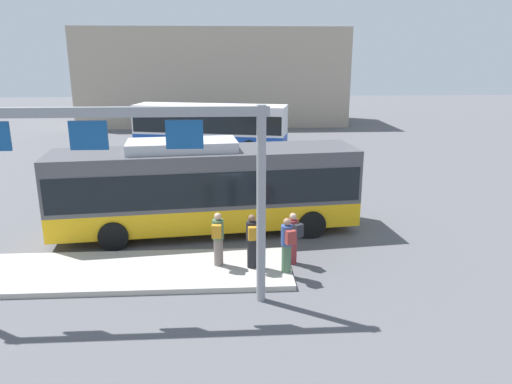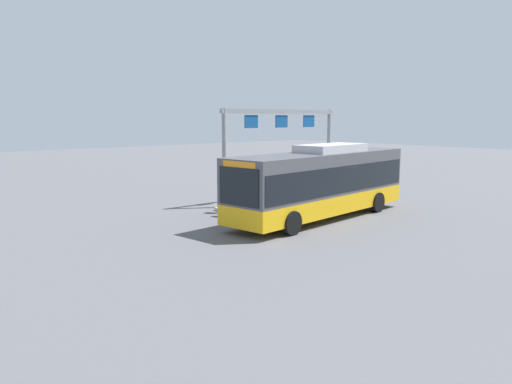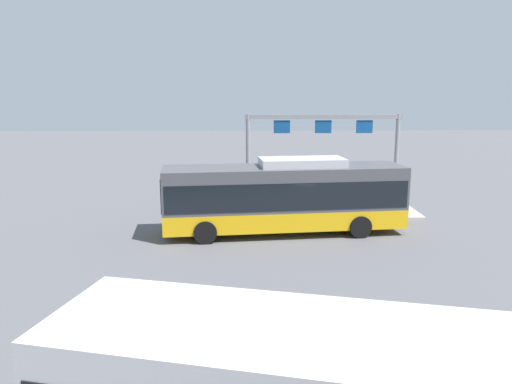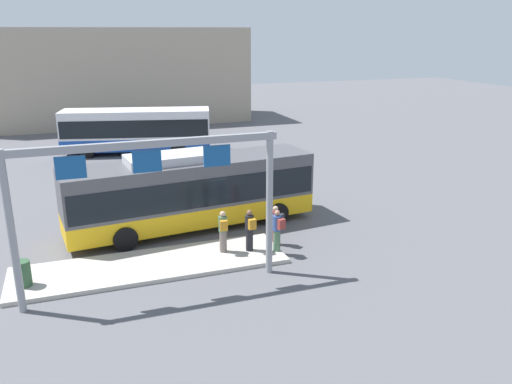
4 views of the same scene
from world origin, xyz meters
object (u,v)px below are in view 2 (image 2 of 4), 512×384
Objects in this scene: person_waiting_mid at (266,190)px; trash_bin at (347,185)px; person_waiting_far at (227,192)px; bus_main at (321,180)px; person_waiting_near at (248,191)px; person_boarding at (234,198)px.

person_waiting_mid is 1.86× the size of trash_bin.
person_waiting_mid and person_waiting_far have the same top height.
bus_main is 3.45m from person_waiting_mid.
person_waiting_near is at bearing 50.59° from person_waiting_far.
person_waiting_near reaches higher than person_boarding.
person_waiting_mid is (-2.33, -0.33, 0.16)m from person_boarding.
bus_main is 6.65× the size of person_waiting_near.
person_waiting_near is (1.47, -3.56, -0.76)m from bus_main.
person_boarding is at bearing 4.63° from trash_bin.
person_waiting_near is 1.04m from person_waiting_mid.
person_boarding is at bearing -74.31° from person_waiting_mid.
person_waiting_near is 1.86× the size of trash_bin.
person_waiting_near is at bearing 1.51° from trash_bin.
bus_main is 6.65× the size of person_boarding.
person_waiting_mid is (-1.01, 0.23, 0.00)m from person_waiting_near.
person_waiting_far is (1.01, -0.38, 0.00)m from person_waiting_near.
person_waiting_far is at bearing -116.62° from person_waiting_near.
person_boarding is 1.00m from person_waiting_far.
person_waiting_far is 9.17m from trash_bin.
person_waiting_far is (2.48, -3.95, -0.76)m from bus_main.
trash_bin is (-9.16, 0.17, -0.44)m from person_waiting_far.
person_boarding is 1.00× the size of person_waiting_mid.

